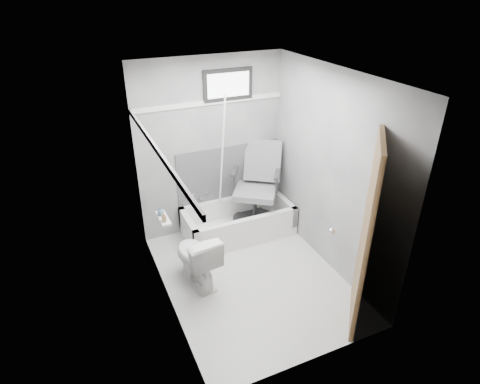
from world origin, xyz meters
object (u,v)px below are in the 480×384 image
bathtub (238,221)px  soap_bottle_a (164,217)px  office_chair (255,186)px  door (409,247)px  toilet (196,258)px  soap_bottle_b (161,211)px

bathtub → soap_bottle_a: soap_bottle_a is taller
office_chair → door: 2.30m
toilet → office_chair: bearing=-153.8°
office_chair → soap_bottle_a: 1.63m
door → soap_bottle_a: 2.44m
toilet → soap_bottle_a: bearing=-12.6°
door → bathtub: bearing=108.7°
office_chair → soap_bottle_b: (-1.44, -0.59, 0.27)m
toilet → soap_bottle_b: (-0.32, 0.17, 0.62)m
bathtub → office_chair: 0.55m
bathtub → soap_bottle_b: soap_bottle_b is taller
soap_bottle_a → bathtub: bearing=31.1°
office_chair → toilet: (-1.12, -0.75, -0.35)m
door → soap_bottle_a: size_ratio=19.31×
door → soap_bottle_a: (-1.92, 1.51, -0.03)m
soap_bottle_a → soap_bottle_b: 0.14m
toilet → door: door is taller
soap_bottle_b → door: bearing=-40.6°
toilet → soap_bottle_a: 0.70m
office_chair → soap_bottle_b: bearing=-123.6°
soap_bottle_b → soap_bottle_a: bearing=-90.0°
bathtub → soap_bottle_b: bearing=-154.2°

